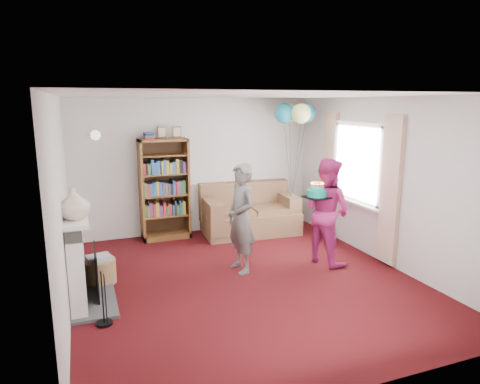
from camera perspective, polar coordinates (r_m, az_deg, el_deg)
name	(u,v)px	position (r m, az deg, el deg)	size (l,w,h in m)	color
ground	(245,280)	(6.06, 0.64, -11.64)	(5.00, 5.00, 0.00)	black
wall_back	(196,166)	(8.03, -5.88, 3.47)	(4.50, 0.02, 2.50)	silver
wall_left	(61,206)	(5.31, -22.72, -1.77)	(0.02, 5.00, 2.50)	silver
wall_right	(384,181)	(6.81, 18.67, 1.39)	(0.02, 5.00, 2.50)	silver
ceiling	(245,95)	(5.55, 0.70, 12.79)	(4.50, 5.00, 0.01)	white
fireplace	(82,260)	(5.69, -20.32, -8.45)	(0.55, 1.80, 1.12)	#3F3F42
window_bay	(357,178)	(7.26, 15.33, 1.83)	(0.14, 2.02, 2.20)	white
wall_sconce	(95,135)	(7.56, -18.72, 7.20)	(0.16, 0.23, 0.16)	gold
bookcase	(164,190)	(7.75, -10.08, 0.29)	(0.85, 0.42, 2.00)	#472B14
sofa	(249,214)	(8.08, 1.19, -2.98)	(1.74, 0.92, 0.92)	brown
wicker_basket	(99,270)	(6.21, -18.23, -9.90)	(0.44, 0.44, 0.39)	#A37C4C
person_striped	(241,218)	(6.12, 0.15, -3.52)	(0.58, 0.38, 1.58)	black
person_magenta	(327,211)	(6.60, 11.51, -2.49)	(0.78, 0.61, 1.61)	#B1236C
birthday_cake	(317,193)	(6.30, 10.23, -0.15)	(0.34, 0.34, 0.22)	black
balloons	(295,113)	(7.92, 7.37, 10.37)	(0.80, 0.80, 1.73)	#3F3F3F
mantel_vase	(74,203)	(5.14, -21.26, -1.44)	(0.35, 0.35, 0.36)	beige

